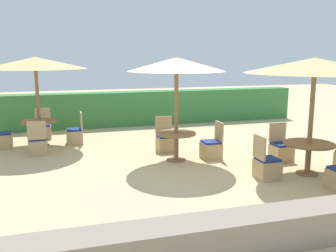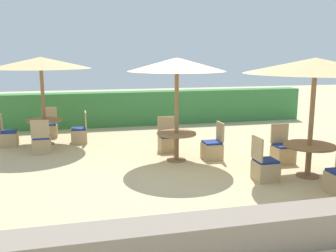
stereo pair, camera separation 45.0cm
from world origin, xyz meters
The scene contains 17 objects.
ground_plane centered at (0.00, 0.00, 0.00)m, with size 40.00×40.00×0.00m, color #C6B284.
hedge_row centered at (0.00, 5.68, 0.62)m, with size 13.00×0.70×1.24m, color #387A3D.
stone_border centered at (0.00, -3.69, 0.25)m, with size 10.00×0.56×0.50m, color gray.
parasol_center centered at (0.23, 0.69, 2.35)m, with size 2.36×2.36×2.52m.
round_table_center centered at (0.23, 0.69, 0.54)m, with size 0.97×0.97×0.70m.
patio_chair_center_east centered at (1.16, 0.63, 0.26)m, with size 0.46×0.46×0.93m.
patio_chair_center_north centered at (0.23, 1.63, 0.26)m, with size 0.46×0.46×0.93m.
parasol_front_right centered at (2.69, -1.15, 2.36)m, with size 2.95×2.95×2.53m.
round_table_front_right centered at (2.69, -1.15, 0.56)m, with size 1.09×1.09×0.70m.
patio_chair_front_right_west centered at (1.66, -1.16, 0.26)m, with size 0.46×0.46×0.93m.
patio_chair_front_right_north centered at (2.70, -0.08, 0.26)m, with size 0.46×0.46×0.93m.
parasol_back_left centered at (-3.06, 3.22, 2.35)m, with size 2.82×2.82×2.52m.
round_table_back_left centered at (-3.06, 3.22, 0.57)m, with size 1.02×1.02×0.74m.
patio_chair_back_left_south centered at (-3.08, 2.21, 0.26)m, with size 0.46×0.46×0.93m.
patio_chair_back_left_east centered at (-2.09, 3.19, 0.26)m, with size 0.46×0.46×0.93m.
patio_chair_back_left_north centered at (-3.00, 4.21, 0.26)m, with size 0.46×0.46×0.93m.
patio_chair_back_left_west centered at (-4.07, 3.21, 0.26)m, with size 0.46×0.46×0.93m.
Camera 2 is at (-2.05, -7.98, 2.61)m, focal length 40.00 mm.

